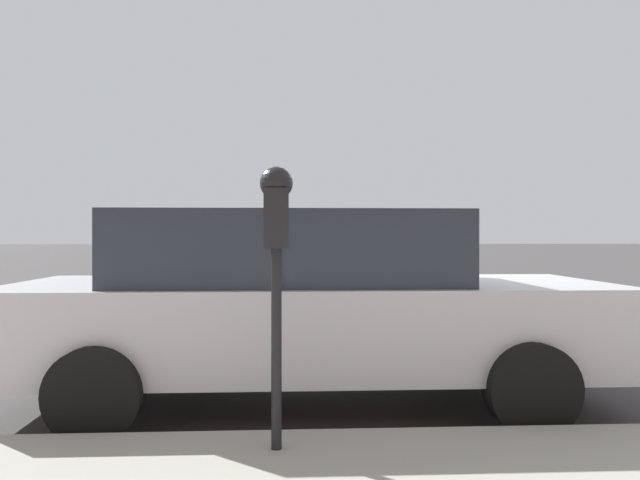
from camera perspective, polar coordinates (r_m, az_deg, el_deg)
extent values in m
plane|color=#3D3A3A|center=(6.33, 5.07, -12.09)|extent=(220.00, 220.00, 0.00)
cylinder|color=black|center=(3.63, -4.01, -9.88)|extent=(0.06, 0.06, 1.15)
cube|color=black|center=(3.57, -4.01, 1.97)|extent=(0.20, 0.14, 0.34)
sphere|color=black|center=(3.58, -4.01, 5.22)|extent=(0.19, 0.19, 0.19)
cube|color=#19389E|center=(3.67, -3.99, 1.26)|extent=(0.01, 0.11, 0.12)
cube|color=black|center=(3.68, -3.99, 3.11)|extent=(0.01, 0.10, 0.08)
cube|color=#B7BABF|center=(5.15, -0.75, -7.55)|extent=(1.86, 4.76, 0.67)
cube|color=#232833|center=(5.10, -2.88, -0.66)|extent=(1.63, 2.67, 0.57)
cylinder|color=black|center=(6.33, 12.52, -9.14)|extent=(0.22, 0.64, 0.64)
cylinder|color=black|center=(4.61, 18.81, -12.72)|extent=(0.22, 0.64, 0.64)
cylinder|color=black|center=(6.24, -14.91, -9.29)|extent=(0.22, 0.64, 0.64)
cylinder|color=black|center=(4.49, -19.93, -13.10)|extent=(0.22, 0.64, 0.64)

